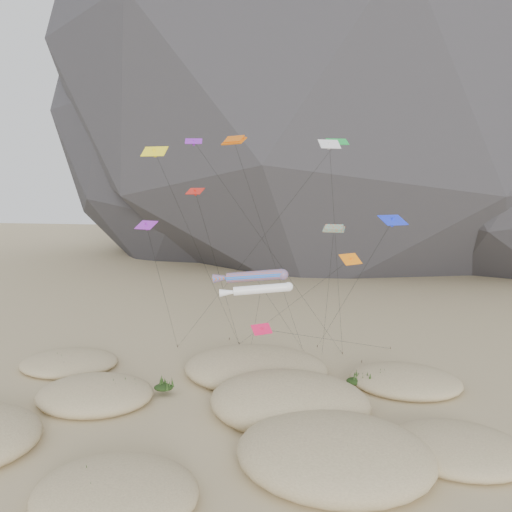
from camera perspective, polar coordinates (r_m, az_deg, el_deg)
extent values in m
plane|color=#CCB789|center=(43.50, -4.26, -19.75)|extent=(500.00, 500.00, 0.00)
ellipsoid|color=black|center=(157.39, 11.65, 21.89)|extent=(191.54, 147.29, 156.00)
ellipsoid|color=#2B2B30|center=(168.98, -4.48, 15.45)|extent=(136.20, 127.83, 116.00)
ellipsoid|color=#CCB789|center=(36.49, -15.78, -24.65)|extent=(10.92, 9.28, 2.65)
ellipsoid|color=#CCB789|center=(39.47, 8.92, -21.38)|extent=(14.48, 12.31, 3.87)
ellipsoid|color=#CCB789|center=(51.81, -17.92, -14.80)|extent=(11.27, 9.58, 2.63)
ellipsoid|color=#CCB789|center=(47.13, 3.83, -16.26)|extent=(14.58, 12.40, 4.21)
ellipsoid|color=#CCB789|center=(43.29, 22.01, -19.65)|extent=(10.47, 8.90, 2.28)
ellipsoid|color=#CCB789|center=(55.79, -0.04, -12.64)|extent=(15.77, 13.40, 3.39)
ellipsoid|color=#CCB789|center=(55.13, 16.68, -13.47)|extent=(11.28, 9.59, 2.31)
ellipsoid|color=#CCB789|center=(62.14, -20.56, -11.32)|extent=(11.15, 9.48, 1.97)
ellipsoid|color=black|center=(46.83, -27.09, -17.29)|extent=(2.33, 1.99, 0.70)
ellipsoid|color=black|center=(46.98, -26.35, -17.30)|extent=(2.19, 1.87, 0.66)
ellipsoid|color=black|center=(36.88, -18.09, -24.36)|extent=(2.56, 2.19, 0.77)
ellipsoid|color=black|center=(36.72, -9.99, -24.44)|extent=(2.04, 1.75, 0.61)
ellipsoid|color=black|center=(38.17, 8.75, -22.22)|extent=(3.56, 3.05, 1.07)
ellipsoid|color=black|center=(36.76, 4.82, -23.76)|extent=(2.13, 1.82, 0.64)
ellipsoid|color=black|center=(51.74, -15.06, -14.48)|extent=(2.89, 2.48, 0.87)
ellipsoid|color=black|center=(51.53, -10.52, -14.56)|extent=(1.90, 1.63, 0.57)
ellipsoid|color=black|center=(45.48, -0.17, -16.94)|extent=(3.93, 3.36, 1.18)
ellipsoid|color=black|center=(45.90, 6.21, -16.88)|extent=(2.60, 2.23, 0.78)
ellipsoid|color=black|center=(45.07, -0.32, -17.45)|extent=(2.41, 2.06, 0.72)
ellipsoid|color=black|center=(43.41, 19.80, -19.34)|extent=(2.22, 1.90, 0.67)
ellipsoid|color=black|center=(56.78, -2.57, -12.03)|extent=(3.05, 2.61, 0.92)
ellipsoid|color=black|center=(54.79, -0.90, -12.86)|extent=(2.44, 2.08, 0.73)
ellipsoid|color=black|center=(53.61, 13.46, -13.76)|extent=(2.66, 2.28, 0.80)
ellipsoid|color=black|center=(53.50, 11.43, -13.86)|extent=(2.11, 1.81, 0.63)
ellipsoid|color=black|center=(62.85, -20.99, -11.08)|extent=(2.37, 2.03, 0.71)
ellipsoid|color=black|center=(60.47, -21.55, -11.93)|extent=(1.83, 1.57, 0.55)
cylinder|color=#3F2D1E|center=(66.31, -1.94, -9.95)|extent=(0.08, 0.08, 0.30)
cylinder|color=#3F2D1E|center=(63.98, 3.64, -10.60)|extent=(0.08, 0.08, 0.30)
cylinder|color=#3F2D1E|center=(65.65, 7.02, -10.18)|extent=(0.08, 0.08, 0.30)
cylinder|color=#3F2D1E|center=(63.33, 9.86, -10.89)|extent=(0.08, 0.08, 0.30)
cylinder|color=#3F2D1E|center=(60.82, 11.99, -11.71)|extent=(0.08, 0.08, 0.30)
cylinder|color=#3F2D1E|center=(68.39, -3.07, -9.42)|extent=(0.08, 0.08, 0.30)
cylinder|color=#3F2D1E|center=(66.71, 15.12, -10.09)|extent=(0.08, 0.08, 0.30)
cylinder|color=#3F2D1E|center=(65.87, -8.96, -10.15)|extent=(0.08, 0.08, 0.30)
cylinder|color=#EA5518|center=(50.57, -0.16, -2.31)|extent=(5.87, 1.18, 1.65)
sphere|color=#EA5518|center=(50.05, 3.09, -2.15)|extent=(1.11, 1.11, 1.11)
cone|color=#EA5518|center=(51.33, -3.63, -2.51)|extent=(2.41, 1.00, 1.19)
cylinder|color=black|center=(56.64, 3.05, -7.15)|extent=(4.02, 10.98, 11.36)
cylinder|color=white|center=(48.50, 0.57, -3.81)|extent=(5.45, 2.28, 1.23)
sphere|color=white|center=(48.71, 3.73, -3.52)|extent=(0.90, 0.90, 0.90)
cone|color=white|center=(48.46, -2.93, -4.15)|extent=(2.32, 1.33, 0.92)
cylinder|color=black|center=(57.23, -0.07, -7.46)|extent=(4.43, 14.94, 10.45)
cube|color=#D65B0B|center=(51.12, -2.54, 12.99)|extent=(2.77, 2.04, 0.76)
cube|color=#D65B0B|center=(51.14, -2.54, 13.21)|extent=(2.32, 1.66, 0.74)
cylinder|color=black|center=(56.80, 1.88, -0.16)|extent=(5.61, 12.50, 24.87)
cube|color=#FA4B1A|center=(48.32, 8.89, 3.03)|extent=(2.13, 1.11, 0.58)
cube|color=#FA4B1A|center=(48.31, 8.89, 3.25)|extent=(1.80, 0.89, 0.57)
cylinder|color=black|center=(55.15, 8.14, -4.98)|extent=(1.87, 11.38, 16.27)
cube|color=#E8154A|center=(47.55, 0.65, -8.36)|extent=(2.06, 1.93, 0.84)
cube|color=#E8154A|center=(47.59, 0.65, -8.54)|extent=(0.36, 0.37, 0.64)
cylinder|color=black|center=(56.71, 9.09, -9.49)|extent=(12.87, 18.86, 6.91)
cube|color=#1C33F0|center=(42.87, 15.39, 3.98)|extent=(2.60, 2.53, 0.81)
cube|color=#1C33F0|center=(42.88, 15.38, 3.78)|extent=(0.35, 0.34, 0.82)
cylinder|color=black|center=(53.74, 10.35, -4.66)|extent=(7.89, 19.69, 17.45)
cube|color=purple|center=(55.09, -12.44, 3.48)|extent=(2.76, 2.13, 0.88)
cube|color=purple|center=(55.10, -12.44, 3.32)|extent=(0.36, 0.34, 0.84)
cylinder|color=black|center=(60.04, -10.56, -4.00)|extent=(0.12, 8.60, 16.24)
cube|color=red|center=(50.88, -6.98, 7.37)|extent=(1.98, 1.43, 0.66)
cube|color=red|center=(50.88, -6.97, 7.20)|extent=(0.26, 0.24, 0.62)
cylinder|color=black|center=(57.89, -4.13, -2.49)|extent=(1.10, 13.38, 19.86)
cube|color=orange|center=(43.60, 10.76, -0.36)|extent=(2.03, 2.11, 0.87)
cube|color=orange|center=(43.62, 10.75, -0.55)|extent=(0.39, 0.38, 0.66)
cylinder|color=black|center=(54.47, 3.14, -6.23)|extent=(14.62, 18.17, 14.03)
cube|color=purple|center=(51.94, -7.14, 12.89)|extent=(1.88, 1.31, 0.64)
cube|color=purple|center=(51.93, -7.14, 12.73)|extent=(0.25, 0.23, 0.59)
cylinder|color=black|center=(55.80, 2.24, -0.24)|extent=(14.86, 11.48, 24.86)
cube|color=yellow|center=(52.65, -11.52, 11.64)|extent=(2.61, 1.34, 1.08)
cube|color=yellow|center=(52.64, -11.52, 11.47)|extent=(0.32, 0.37, 0.85)
cylinder|color=black|center=(58.25, -6.17, -0.46)|extent=(5.38, 13.35, 23.86)
cube|color=silver|center=(50.66, 8.40, 12.54)|extent=(2.31, 1.84, 0.94)
cube|color=silver|center=(50.65, 8.39, 12.37)|extent=(0.38, 0.41, 0.69)
cylinder|color=black|center=(55.83, 9.21, -0.54)|extent=(1.36, 9.91, 24.44)
cube|color=green|center=(51.64, 9.28, 12.78)|extent=(2.40, 1.84, 0.72)
cube|color=green|center=(51.63, 9.28, 12.61)|extent=(0.30, 0.26, 0.74)
cylinder|color=black|center=(56.89, -0.99, -0.14)|extent=(20.26, 7.19, 24.76)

